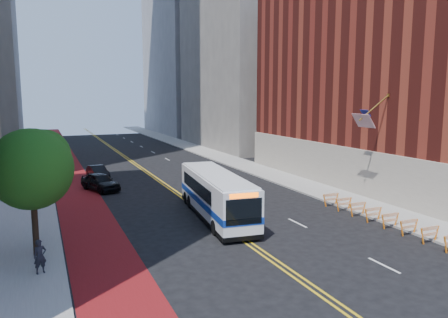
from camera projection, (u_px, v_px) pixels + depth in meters
ground at (281, 266)px, 21.95m from camera, size 160.00×160.00×0.00m
sidewalk_left at (30, 178)px, 44.61m from camera, size 4.00×140.00×0.15m
sidewalk_right at (242, 164)px, 53.90m from camera, size 4.00×140.00×0.15m
bus_lane_paint at (70, 176)px, 46.13m from camera, size 3.60×140.00×0.01m
center_line_inner at (144, 171)px, 49.20m from camera, size 0.14×140.00×0.01m
center_line_outer at (147, 171)px, 49.34m from camera, size 0.14×140.00×0.01m
lane_dashes at (167, 159)px, 58.41m from camera, size 0.14×98.20×0.01m
brick_building at (425, 68)px, 39.78m from camera, size 18.73×36.00×22.00m
midrise_right_near at (256, 25)px, 71.67m from camera, size 18.00×26.00×40.00m
midrise_right_far at (199, 10)px, 98.29m from camera, size 20.00×28.00×55.00m
construction_barriers at (381, 215)px, 28.69m from camera, size 1.42×10.91×1.00m
street_tree at (33, 166)px, 22.39m from camera, size 4.20×4.20×6.70m
transit_bus at (216, 194)px, 30.42m from camera, size 3.70×11.69×3.16m
car_a at (100, 182)px, 39.22m from camera, size 3.43×5.03×1.59m
car_b at (98, 172)px, 44.92m from camera, size 2.07×4.22×1.33m
car_c at (57, 160)px, 53.43m from camera, size 2.38×4.82×1.35m
pedestrian at (40, 256)px, 20.56m from camera, size 0.69×0.56×1.63m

